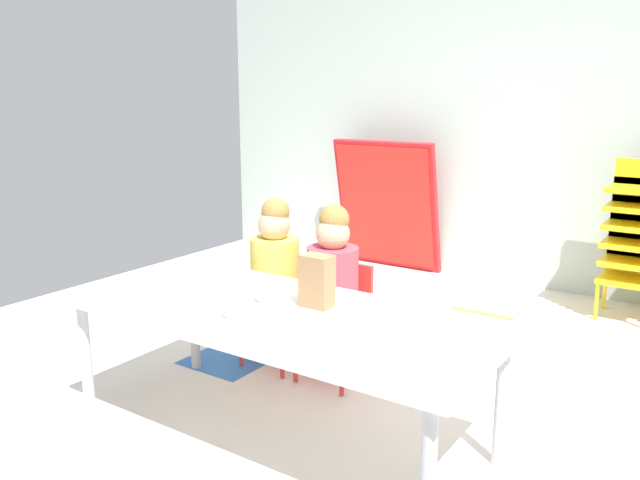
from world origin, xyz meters
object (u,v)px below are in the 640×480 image
object	(u,v)px
kid_chair_yellow_stack	(632,232)
paper_plate_center_table	(171,296)
craft_table	(279,320)
donut_powdered_on_plate	(234,311)
paper_plate_near_edge	(234,316)
folded_activity_table	(386,206)
paper_bag_brown	(317,281)
donut_powdered_loose	(268,296)
seated_child_middle_seat	(334,277)
seated_child_near_camera	(276,266)

from	to	relation	value
kid_chair_yellow_stack	paper_plate_center_table	world-z (taller)	kid_chair_yellow_stack
craft_table	donut_powdered_on_plate	world-z (taller)	donut_powdered_on_plate
paper_plate_near_edge	craft_table	bearing A→B (deg)	63.01
kid_chair_yellow_stack	folded_activity_table	distance (m)	1.91
paper_bag_brown	paper_plate_center_table	bearing A→B (deg)	-157.37
kid_chair_yellow_stack	folded_activity_table	world-z (taller)	folded_activity_table
craft_table	donut_powdered_loose	size ratio (longest dim) A/B	15.19
seated_child_middle_seat	paper_plate_near_edge	size ratio (longest dim) A/B	5.10
paper_plate_center_table	donut_powdered_loose	xyz separation A→B (m)	(0.37, 0.21, 0.01)
donut_powdered_on_plate	donut_powdered_loose	bearing A→B (deg)	96.53
seated_child_near_camera	folded_activity_table	size ratio (longest dim) A/B	0.84
folded_activity_table	donut_powdered_loose	size ratio (longest dim) A/B	8.99
paper_bag_brown	donut_powdered_loose	distance (m)	0.25
folded_activity_table	paper_plate_near_edge	xyz separation A→B (m)	(0.88, -2.89, 0.06)
kid_chair_yellow_stack	donut_powdered_loose	distance (m)	2.67
kid_chair_yellow_stack	paper_bag_brown	xyz separation A→B (m)	(-0.82, -2.42, 0.12)
paper_plate_near_edge	donut_powdered_loose	world-z (taller)	donut_powdered_loose
seated_child_middle_seat	kid_chair_yellow_stack	world-z (taller)	kid_chair_yellow_stack
seated_child_near_camera	paper_plate_center_table	world-z (taller)	seated_child_near_camera
seated_child_near_camera	kid_chair_yellow_stack	size ratio (longest dim) A/B	0.88
folded_activity_table	craft_table	bearing A→B (deg)	-70.42
craft_table	donut_powdered_loose	xyz separation A→B (m)	(-0.12, 0.08, 0.06)
folded_activity_table	seated_child_middle_seat	bearing A→B (deg)	-68.36
kid_chair_yellow_stack	seated_child_near_camera	bearing A→B (deg)	-127.03
craft_table	paper_plate_near_edge	bearing A→B (deg)	-116.99
donut_powdered_loose	craft_table	bearing A→B (deg)	-33.11
paper_plate_near_edge	donut_powdered_on_plate	world-z (taller)	donut_powdered_on_plate
paper_plate_near_edge	paper_plate_center_table	bearing A→B (deg)	174.05
seated_child_near_camera	seated_child_middle_seat	world-z (taller)	same
paper_plate_near_edge	donut_powdered_loose	size ratio (longest dim) A/B	1.49
paper_bag_brown	paper_plate_near_edge	size ratio (longest dim) A/B	1.22
craft_table	donut_powdered_on_plate	xyz separation A→B (m)	(-0.09, -0.17, 0.07)
seated_child_near_camera	folded_activity_table	distance (m)	2.14
kid_chair_yellow_stack	paper_plate_center_table	distance (m)	3.02
folded_activity_table	paper_bag_brown	distance (m)	2.82
craft_table	paper_bag_brown	world-z (taller)	paper_bag_brown
folded_activity_table	kid_chair_yellow_stack	bearing A→B (deg)	-5.58
folded_activity_table	donut_powdered_loose	bearing A→B (deg)	-72.16
folded_activity_table	paper_plate_center_table	size ratio (longest dim) A/B	6.04
paper_plate_center_table	paper_bag_brown	bearing A→B (deg)	22.63
paper_plate_near_edge	paper_bag_brown	bearing A→B (deg)	55.93
seated_child_near_camera	paper_plate_near_edge	bearing A→B (deg)	-62.53
seated_child_near_camera	donut_powdered_on_plate	world-z (taller)	seated_child_near_camera
kid_chair_yellow_stack	craft_table	bearing A→B (deg)	-110.20
paper_bag_brown	donut_powdered_loose	xyz separation A→B (m)	(-0.23, -0.04, -0.09)
paper_plate_near_edge	seated_child_near_camera	bearing A→B (deg)	117.47
seated_child_middle_seat	paper_plate_center_table	xyz separation A→B (m)	(-0.35, -0.76, 0.04)
paper_bag_brown	donut_powdered_loose	bearing A→B (deg)	-169.40
kid_chair_yellow_stack	paper_plate_center_table	xyz separation A→B (m)	(-1.42, -2.67, 0.02)
seated_child_middle_seat	paper_bag_brown	world-z (taller)	seated_child_middle_seat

